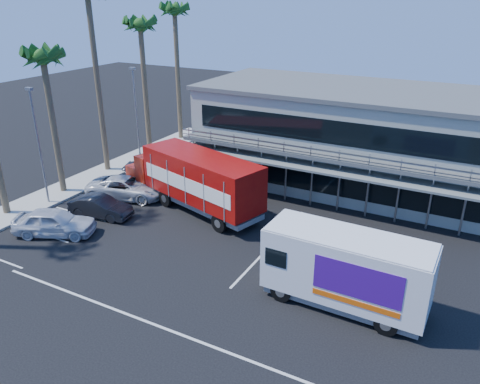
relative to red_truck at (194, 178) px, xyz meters
The scene contains 16 objects.
ground 7.41m from the red_truck, 47.62° to the right, with size 120.00×120.00×0.00m, color black.
building 12.52m from the red_truck, 51.32° to the left, with size 22.40×12.00×7.30m.
curb_strip 10.47m from the red_truck, behind, with size 3.00×32.00×0.16m, color #A5A399.
palm_c 12.53m from the red_truck, 167.58° to the right, with size 2.80×2.80×10.75m.
palm_d 15.15m from the red_truck, 165.12° to the left, with size 2.80×2.80×14.75m.
palm_e 15.15m from the red_truck, 141.95° to the left, with size 2.80×2.80×12.25m.
palm_f 19.21m from the red_truck, 127.89° to the left, with size 2.80×2.80×13.25m.
light_pole_near 10.59m from the red_truck, 155.84° to the right, with size 0.50×0.25×8.09m.
light_pole_far 11.30m from the red_truck, 148.53° to the left, with size 0.50×0.25×8.09m.
red_truck is the anchor object (origin of this frame).
white_van 13.45m from the red_truck, 25.92° to the right, with size 7.56×2.74×3.66m.
parked_car_a 9.12m from the red_truck, 126.77° to the right, with size 1.96×4.87×1.66m, color silver.
parked_car_b 6.39m from the red_truck, 139.56° to the right, with size 1.46×4.19×1.38m, color black.
parked_car_c 5.54m from the red_truck, behind, with size 2.55×5.53×1.54m, color silver.
parked_car_d 5.47m from the red_truck, 153.37° to the left, with size 2.16×5.32×1.54m, color #343946.
parked_car_e 5.66m from the red_truck, 158.85° to the left, with size 1.61×4.00×1.36m, color slate.
Camera 1 is at (11.61, -19.07, 13.57)m, focal length 35.00 mm.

